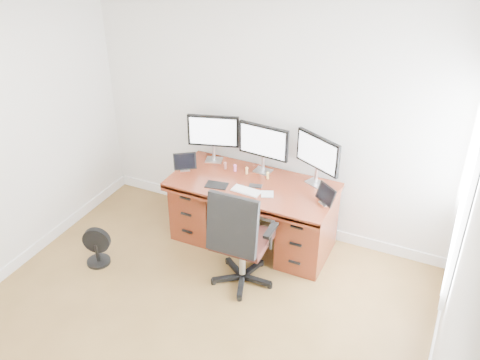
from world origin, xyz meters
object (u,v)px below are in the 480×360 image
at_px(desk, 253,210).
at_px(keyboard, 246,191).
at_px(office_chair, 240,254).
at_px(monitor_center, 263,143).
at_px(floor_fan, 96,247).

relative_size(desk, keyboard, 5.84).
distance_m(desk, office_chair, 0.70).
xyz_separation_m(desk, keyboard, (0.01, -0.20, 0.36)).
bearing_deg(office_chair, monitor_center, 98.86).
bearing_deg(floor_fan, keyboard, 14.33).
bearing_deg(keyboard, floor_fan, -144.23).
height_order(desk, office_chair, office_chair).
xyz_separation_m(monitor_center, keyboard, (0.01, -0.44, -0.33)).
bearing_deg(monitor_center, keyboard, -84.53).
bearing_deg(keyboard, monitor_center, 94.81).
bearing_deg(keyboard, office_chair, -68.00).
distance_m(office_chair, keyboard, 0.64).
bearing_deg(desk, floor_fan, -141.94).
relative_size(office_chair, monitor_center, 1.99).
bearing_deg(floor_fan, desk, 20.42).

